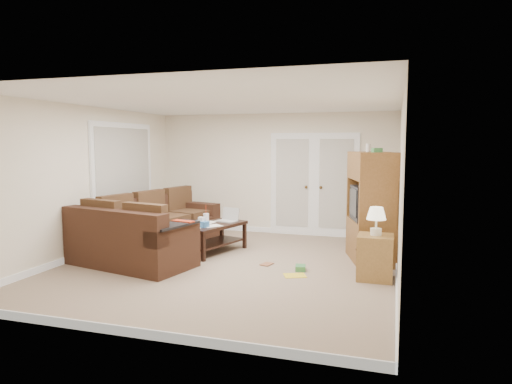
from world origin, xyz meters
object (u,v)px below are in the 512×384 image
(side_cabinet, at_px, (375,253))
(tv_armoire, at_px, (371,206))
(sectional_sofa, at_px, (149,233))
(coffee_table, at_px, (214,237))

(side_cabinet, bearing_deg, tv_armoire, 97.00)
(tv_armoire, bearing_deg, side_cabinet, -98.77)
(sectional_sofa, height_order, side_cabinet, side_cabinet)
(coffee_table, xyz_separation_m, tv_armoire, (2.61, 0.22, 0.61))
(side_cabinet, bearing_deg, coffee_table, 163.50)
(sectional_sofa, xyz_separation_m, side_cabinet, (3.76, -0.39, 0.01))
(coffee_table, bearing_deg, sectional_sofa, -140.00)
(coffee_table, relative_size, tv_armoire, 0.72)
(coffee_table, height_order, side_cabinet, side_cabinet)
(sectional_sofa, xyz_separation_m, coffee_table, (1.03, 0.43, -0.08))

